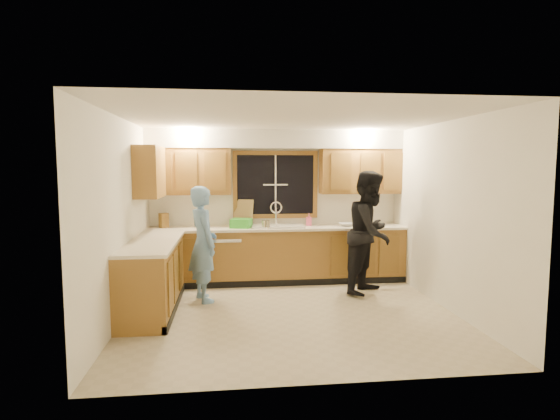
{
  "coord_description": "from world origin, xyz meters",
  "views": [
    {
      "loc": [
        -0.77,
        -5.47,
        1.88
      ],
      "look_at": [
        -0.07,
        0.65,
        1.29
      ],
      "focal_mm": 28.0,
      "sensor_mm": 36.0,
      "label": 1
    }
  ],
  "objects_px": {
    "dishwasher": "(226,259)",
    "dish_crate": "(241,223)",
    "sink": "(277,230)",
    "man": "(203,244)",
    "stove": "(144,288)",
    "woman": "(371,232)",
    "knife_block": "(164,220)",
    "soap_bottle": "(309,219)",
    "bowl": "(347,225)"
  },
  "relations": [
    {
      "from": "knife_block",
      "to": "stove",
      "type": "bearing_deg",
      "value": -124.92
    },
    {
      "from": "dish_crate",
      "to": "dishwasher",
      "type": "bearing_deg",
      "value": 174.59
    },
    {
      "from": "man",
      "to": "soap_bottle",
      "type": "relative_size",
      "value": 7.96
    },
    {
      "from": "knife_block",
      "to": "sink",
      "type": "bearing_deg",
      "value": -38.94
    },
    {
      "from": "dish_crate",
      "to": "soap_bottle",
      "type": "distance_m",
      "value": 1.14
    },
    {
      "from": "woman",
      "to": "sink",
      "type": "bearing_deg",
      "value": 99.75
    },
    {
      "from": "stove",
      "to": "dish_crate",
      "type": "distance_m",
      "value": 2.22
    },
    {
      "from": "soap_bottle",
      "to": "sink",
      "type": "bearing_deg",
      "value": -170.99
    },
    {
      "from": "man",
      "to": "woman",
      "type": "distance_m",
      "value": 2.48
    },
    {
      "from": "dish_crate",
      "to": "woman",
      "type": "bearing_deg",
      "value": -21.47
    },
    {
      "from": "soap_bottle",
      "to": "stove",
      "type": "bearing_deg",
      "value": -140.8
    },
    {
      "from": "dish_crate",
      "to": "bowl",
      "type": "xyz_separation_m",
      "value": [
        1.74,
        -0.04,
        -0.04
      ]
    },
    {
      "from": "man",
      "to": "stove",
      "type": "bearing_deg",
      "value": 123.15
    },
    {
      "from": "dishwasher",
      "to": "man",
      "type": "xyz_separation_m",
      "value": [
        -0.3,
        -0.9,
        0.41
      ]
    },
    {
      "from": "bowl",
      "to": "sink",
      "type": "bearing_deg",
      "value": 175.83
    },
    {
      "from": "stove",
      "to": "woman",
      "type": "bearing_deg",
      "value": 18.29
    },
    {
      "from": "stove",
      "to": "woman",
      "type": "distance_m",
      "value": 3.32
    },
    {
      "from": "dishwasher",
      "to": "dish_crate",
      "type": "xyz_separation_m",
      "value": [
        0.26,
        -0.02,
        0.58
      ]
    },
    {
      "from": "woman",
      "to": "knife_block",
      "type": "xyz_separation_m",
      "value": [
        -3.16,
        0.88,
        0.12
      ]
    },
    {
      "from": "dishwasher",
      "to": "bowl",
      "type": "xyz_separation_m",
      "value": [
        2.0,
        -0.07,
        0.54
      ]
    },
    {
      "from": "woman",
      "to": "dish_crate",
      "type": "height_order",
      "value": "woman"
    },
    {
      "from": "woman",
      "to": "bowl",
      "type": "distance_m",
      "value": 0.73
    },
    {
      "from": "sink",
      "to": "stove",
      "type": "height_order",
      "value": "sink"
    },
    {
      "from": "sink",
      "to": "soap_bottle",
      "type": "relative_size",
      "value": 4.19
    },
    {
      "from": "stove",
      "to": "dish_crate",
      "type": "bearing_deg",
      "value": 55.98
    },
    {
      "from": "woman",
      "to": "soap_bottle",
      "type": "bearing_deg",
      "value": 82.26
    },
    {
      "from": "dishwasher",
      "to": "stove",
      "type": "distance_m",
      "value": 2.04
    },
    {
      "from": "stove",
      "to": "dish_crate",
      "type": "relative_size",
      "value": 2.9
    },
    {
      "from": "stove",
      "to": "bowl",
      "type": "distance_m",
      "value": 3.46
    },
    {
      "from": "dishwasher",
      "to": "woman",
      "type": "distance_m",
      "value": 2.36
    },
    {
      "from": "stove",
      "to": "sink",
      "type": "bearing_deg",
      "value": 45.39
    },
    {
      "from": "stove",
      "to": "soap_bottle",
      "type": "relative_size",
      "value": 4.39
    },
    {
      "from": "dishwasher",
      "to": "bowl",
      "type": "relative_size",
      "value": 3.42
    },
    {
      "from": "sink",
      "to": "knife_block",
      "type": "xyz_separation_m",
      "value": [
        -1.84,
        0.09,
        0.17
      ]
    },
    {
      "from": "stove",
      "to": "soap_bottle",
      "type": "distance_m",
      "value": 3.08
    },
    {
      "from": "soap_bottle",
      "to": "man",
      "type": "bearing_deg",
      "value": -149.53
    },
    {
      "from": "man",
      "to": "woman",
      "type": "bearing_deg",
      "value": -108.8
    },
    {
      "from": "sink",
      "to": "dishwasher",
      "type": "height_order",
      "value": "sink"
    },
    {
      "from": "woman",
      "to": "knife_block",
      "type": "relative_size",
      "value": 7.78
    },
    {
      "from": "sink",
      "to": "knife_block",
      "type": "relative_size",
      "value": 3.63
    },
    {
      "from": "sink",
      "to": "man",
      "type": "relative_size",
      "value": 0.53
    },
    {
      "from": "soap_bottle",
      "to": "bowl",
      "type": "xyz_separation_m",
      "value": [
        0.6,
        -0.17,
        -0.07
      ]
    },
    {
      "from": "woman",
      "to": "dish_crate",
      "type": "distance_m",
      "value": 2.06
    },
    {
      "from": "dishwasher",
      "to": "man",
      "type": "bearing_deg",
      "value": -108.74
    },
    {
      "from": "sink",
      "to": "soap_bottle",
      "type": "distance_m",
      "value": 0.57
    },
    {
      "from": "sink",
      "to": "dish_crate",
      "type": "xyz_separation_m",
      "value": [
        -0.59,
        -0.04,
        0.13
      ]
    },
    {
      "from": "sink",
      "to": "man",
      "type": "bearing_deg",
      "value": -141.68
    },
    {
      "from": "dish_crate",
      "to": "soap_bottle",
      "type": "height_order",
      "value": "soap_bottle"
    },
    {
      "from": "man",
      "to": "woman",
      "type": "xyz_separation_m",
      "value": [
        2.48,
        0.12,
        0.1
      ]
    },
    {
      "from": "man",
      "to": "soap_bottle",
      "type": "height_order",
      "value": "man"
    }
  ]
}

